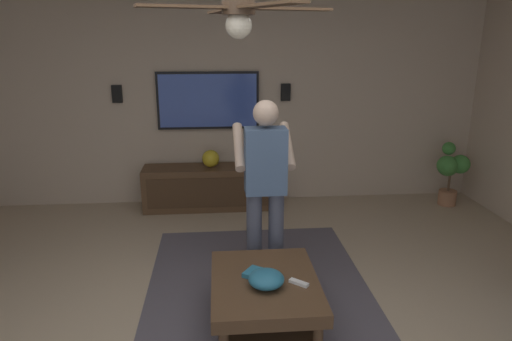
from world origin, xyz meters
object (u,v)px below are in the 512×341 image
(bowl, at_px, (266,279))
(potted_plant_short, at_px, (450,169))
(tv, at_px, (208,101))
(wall_speaker_right, at_px, (117,94))
(media_console, at_px, (210,187))
(coffee_table, at_px, (265,292))
(vase_round, at_px, (211,159))
(person_standing, at_px, (265,180))
(book, at_px, (260,275))
(wall_speaker_left, at_px, (286,92))
(remote_black, at_px, (272,276))
(remote_white, at_px, (299,283))
(ceiling_fan, at_px, (240,13))

(bowl, bearing_deg, potted_plant_short, -46.84)
(tv, distance_m, wall_speaker_right, 1.14)
(media_console, relative_size, tv, 1.31)
(coffee_table, distance_m, vase_round, 2.65)
(person_standing, xyz_separation_m, book, (-0.75, 0.12, -0.51))
(coffee_table, distance_m, bowl, 0.19)
(person_standing, bearing_deg, wall_speaker_left, -14.08)
(book, bearing_deg, coffee_table, 163.39)
(remote_black, bearing_deg, remote_white, -132.83)
(coffee_table, xyz_separation_m, wall_speaker_right, (2.85, 1.57, 1.16))
(person_standing, height_order, remote_white, person_standing)
(wall_speaker_left, bearing_deg, person_standing, 166.86)
(potted_plant_short, xyz_separation_m, remote_white, (-2.51, 2.44, -0.08))
(bowl, xyz_separation_m, vase_round, (2.69, 0.42, 0.20))
(coffee_table, height_order, ceiling_fan, ceiling_fan)
(media_console, xyz_separation_m, wall_speaker_left, (0.25, -1.00, 1.18))
(person_standing, relative_size, potted_plant_short, 1.96)
(person_standing, bearing_deg, remote_white, -170.71)
(coffee_table, distance_m, person_standing, 1.02)
(remote_white, distance_m, wall_speaker_left, 3.14)
(vase_round, height_order, wall_speaker_right, wall_speaker_right)
(media_console, height_order, tv, tv)
(ceiling_fan, bearing_deg, book, -34.23)
(remote_black, height_order, wall_speaker_left, wall_speaker_left)
(person_standing, relative_size, wall_speaker_left, 7.45)
(remote_white, bearing_deg, remote_black, -171.93)
(media_console, bearing_deg, vase_round, 84.77)
(book, xyz_separation_m, vase_round, (2.55, 0.39, 0.24))
(tv, relative_size, vase_round, 5.90)
(tv, distance_m, wall_speaker_left, 1.01)
(media_console, height_order, wall_speaker_right, wall_speaker_right)
(media_console, relative_size, person_standing, 1.04)
(person_standing, xyz_separation_m, wall_speaker_right, (2.06, 1.66, 0.53))
(person_standing, xyz_separation_m, bowl, (-0.89, 0.08, -0.47))
(tv, relative_size, potted_plant_short, 1.55)
(media_console, xyz_separation_m, book, (-2.55, -0.40, 0.14))
(person_standing, distance_m, remote_white, 1.03)
(remote_white, height_order, book, book)
(media_console, height_order, bowl, media_console)
(potted_plant_short, xyz_separation_m, remote_black, (-2.39, 2.62, -0.08))
(media_console, distance_m, ceiling_fan, 3.42)
(tv, height_order, bowl, tv)
(potted_plant_short, bearing_deg, person_standing, 122.05)
(coffee_table, relative_size, wall_speaker_left, 4.55)
(coffee_table, distance_m, ceiling_fan, 2.00)
(ceiling_fan, bearing_deg, remote_white, -79.86)
(media_console, distance_m, tv, 1.12)
(media_console, bearing_deg, wall_speaker_right, -102.60)
(bowl, relative_size, book, 1.20)
(vase_round, bearing_deg, tv, 3.77)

